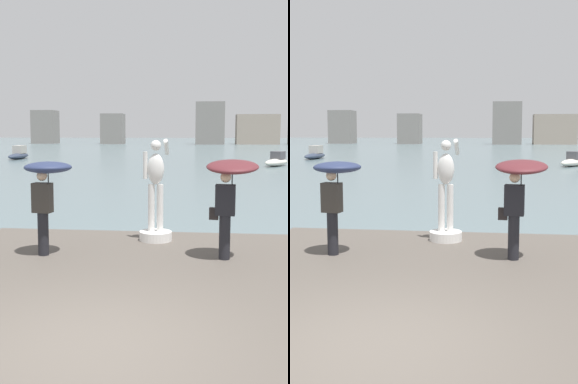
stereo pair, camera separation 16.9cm
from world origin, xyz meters
The scene contains 8 objects.
ground_plane centered at (0.00, 40.00, 0.00)m, with size 400.00×400.00×0.00m, color slate.
pier centered at (0.00, 1.80, 0.20)m, with size 7.76×9.59×0.40m, color #564F47.
statue_white_figure centered at (0.25, 5.59, 1.23)m, with size 0.75×0.94×2.35m.
onlooker_left centered at (-1.82, 3.99, 1.90)m, with size 1.09×1.09×1.91m.
onlooker_right centered at (1.83, 4.07, 1.92)m, with size 1.12×1.14×2.00m.
boat_far centered at (-18.29, 45.84, 0.50)m, with size 1.51×5.45×1.44m.
boat_leftward centered at (7.78, 37.38, 0.43)m, with size 3.04×4.00×1.25m.
distant_skyline centered at (-1.94, 113.76, 3.91)m, with size 71.14×9.11×9.89m.
Camera 2 is at (1.41, -5.49, 2.89)m, focal length 45.87 mm.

